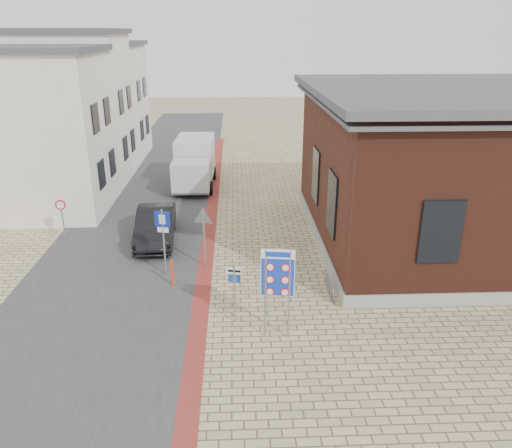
{
  "coord_description": "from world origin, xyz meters",
  "views": [
    {
      "loc": [
        -0.72,
        -13.9,
        8.97
      ],
      "look_at": [
        0.03,
        3.51,
        2.2
      ],
      "focal_mm": 35.0,
      "sensor_mm": 36.0,
      "label": 1
    }
  ],
  "objects_px": {
    "sedan": "(156,225)",
    "essen_sign": "(234,285)",
    "box_truck": "(194,163)",
    "border_sign": "(278,275)",
    "bollard": "(172,273)",
    "parking_sign": "(163,231)"
  },
  "relations": [
    {
      "from": "box_truck",
      "to": "border_sign",
      "type": "xyz_separation_m",
      "value": [
        3.7,
        -16.47,
        0.68
      ]
    },
    {
      "from": "sedan",
      "to": "bollard",
      "type": "relative_size",
      "value": 4.34
    },
    {
      "from": "sedan",
      "to": "parking_sign",
      "type": "height_order",
      "value": "parking_sign"
    },
    {
      "from": "box_truck",
      "to": "essen_sign",
      "type": "bearing_deg",
      "value": -79.83
    },
    {
      "from": "sedan",
      "to": "essen_sign",
      "type": "distance_m",
      "value": 7.84
    },
    {
      "from": "sedan",
      "to": "parking_sign",
      "type": "xyz_separation_m",
      "value": [
        0.86,
        -3.44,
        1.11
      ]
    },
    {
      "from": "sedan",
      "to": "bollard",
      "type": "bearing_deg",
      "value": -77.96
    },
    {
      "from": "essen_sign",
      "to": "parking_sign",
      "type": "xyz_separation_m",
      "value": [
        -2.7,
        3.52,
        0.51
      ]
    },
    {
      "from": "essen_sign",
      "to": "box_truck",
      "type": "bearing_deg",
      "value": 110.02
    },
    {
      "from": "bollard",
      "to": "box_truck",
      "type": "bearing_deg",
      "value": 90.25
    },
    {
      "from": "parking_sign",
      "to": "bollard",
      "type": "xyz_separation_m",
      "value": [
        0.36,
        -0.91,
        -1.34
      ]
    },
    {
      "from": "sedan",
      "to": "border_sign",
      "type": "xyz_separation_m",
      "value": [
        4.86,
        -7.88,
        1.4
      ]
    },
    {
      "from": "essen_sign",
      "to": "parking_sign",
      "type": "bearing_deg",
      "value": 138.78
    },
    {
      "from": "box_truck",
      "to": "parking_sign",
      "type": "distance_m",
      "value": 12.04
    },
    {
      "from": "parking_sign",
      "to": "border_sign",
      "type": "bearing_deg",
      "value": -35.06
    },
    {
      "from": "box_truck",
      "to": "border_sign",
      "type": "relative_size",
      "value": 1.84
    },
    {
      "from": "parking_sign",
      "to": "box_truck",
      "type": "bearing_deg",
      "value": 101.47
    },
    {
      "from": "border_sign",
      "to": "essen_sign",
      "type": "distance_m",
      "value": 1.78
    },
    {
      "from": "parking_sign",
      "to": "bollard",
      "type": "height_order",
      "value": "parking_sign"
    },
    {
      "from": "sedan",
      "to": "box_truck",
      "type": "distance_m",
      "value": 8.7
    },
    {
      "from": "sedan",
      "to": "box_truck",
      "type": "height_order",
      "value": "box_truck"
    },
    {
      "from": "essen_sign",
      "to": "border_sign",
      "type": "bearing_deg",
      "value": -24.08
    }
  ]
}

